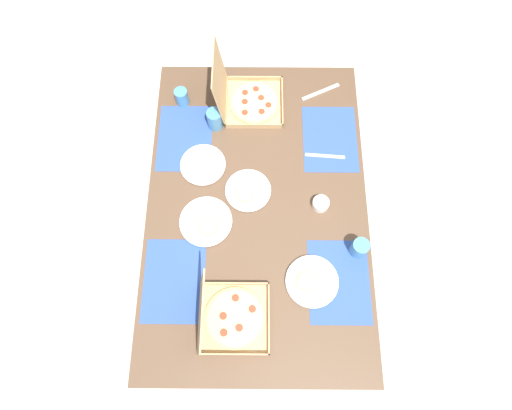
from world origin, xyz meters
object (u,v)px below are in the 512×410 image
(plate_middle, at_px, (247,191))
(plate_far_left, at_px, (202,165))
(condiment_bowl, at_px, (320,204))
(plate_far_right, at_px, (205,222))
(pizza_box_center, at_px, (246,98))
(cup_clear_right, at_px, (214,119))
(cup_red, at_px, (181,97))
(cup_clear_left, at_px, (358,248))
(pizza_box_edge_far, at_px, (226,317))
(plate_near_right, at_px, (310,281))

(plate_middle, relative_size, plate_far_left, 0.99)
(condiment_bowl, bearing_deg, plate_far_right, 99.52)
(pizza_box_center, height_order, cup_clear_right, pizza_box_center)
(cup_red, height_order, condiment_bowl, cup_red)
(plate_far_left, distance_m, cup_clear_right, 0.23)
(cup_clear_right, bearing_deg, cup_clear_left, -134.34)
(pizza_box_edge_far, bearing_deg, pizza_box_center, -3.47)
(plate_middle, relative_size, cup_clear_left, 2.28)
(plate_near_right, xyz_separation_m, plate_far_left, (0.54, 0.49, -0.00))
(cup_red, bearing_deg, condiment_bowl, -129.79)
(cup_clear_right, height_order, condiment_bowl, cup_clear_right)
(cup_clear_left, distance_m, cup_clear_right, 0.90)
(plate_near_right, distance_m, cup_clear_right, 0.88)
(cup_clear_left, distance_m, condiment_bowl, 0.26)
(plate_far_right, height_order, cup_clear_right, cup_clear_right)
(cup_clear_right, bearing_deg, plate_middle, -155.45)
(plate_far_right, distance_m, cup_clear_left, 0.68)
(pizza_box_edge_far, bearing_deg, cup_clear_right, 5.52)
(cup_clear_right, bearing_deg, plate_far_right, 177.49)
(plate_far_right, bearing_deg, cup_clear_left, -100.50)
(pizza_box_edge_far, xyz_separation_m, plate_far_right, (0.41, 0.11, -0.04))
(cup_red, bearing_deg, pizza_box_center, -91.71)
(plate_middle, height_order, cup_clear_left, cup_clear_left)
(condiment_bowl, bearing_deg, pizza_box_center, 32.10)
(plate_far_right, xyz_separation_m, cup_clear_left, (-0.12, -0.66, 0.04))
(plate_far_right, bearing_deg, plate_middle, -50.57)
(cup_clear_right, bearing_deg, plate_far_left, 167.08)
(pizza_box_center, relative_size, plate_far_left, 1.51)
(pizza_box_edge_far, bearing_deg, plate_middle, -7.32)
(plate_middle, xyz_separation_m, plate_far_right, (-0.15, 0.18, 0.00))
(pizza_box_edge_far, relative_size, cup_red, 3.66)
(condiment_bowl, bearing_deg, plate_middle, 78.90)
(plate_near_right, relative_size, plate_far_right, 0.96)
(plate_middle, distance_m, plate_far_right, 0.24)
(pizza_box_edge_far, xyz_separation_m, condiment_bowl, (0.50, -0.40, -0.03))
(plate_middle, distance_m, plate_far_left, 0.25)
(plate_far_right, relative_size, cup_clear_left, 2.54)
(pizza_box_edge_far, distance_m, plate_near_right, 0.38)
(pizza_box_center, bearing_deg, pizza_box_edge_far, 176.53)
(cup_red, bearing_deg, cup_clear_left, -133.11)
(plate_far_left, height_order, cup_clear_left, cup_clear_left)
(pizza_box_edge_far, height_order, plate_middle, pizza_box_edge_far)
(plate_middle, distance_m, condiment_bowl, 0.34)
(pizza_box_center, xyz_separation_m, plate_middle, (-0.48, -0.01, -0.04))
(pizza_box_edge_far, bearing_deg, plate_near_right, -66.35)
(plate_far_left, height_order, cup_clear_right, cup_clear_right)
(plate_far_right, relative_size, cup_clear_right, 2.21)
(pizza_box_center, xyz_separation_m, condiment_bowl, (-0.54, -0.34, -0.03))
(plate_far_left, distance_m, cup_clear_left, 0.80)
(plate_far_right, height_order, cup_clear_left, cup_clear_left)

